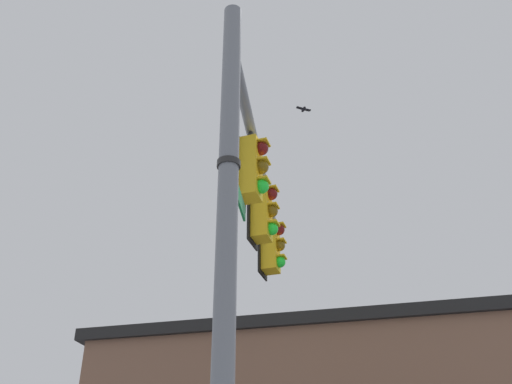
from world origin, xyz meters
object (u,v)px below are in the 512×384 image
Objects in this scene: traffic_light_mid_inner at (263,212)px; traffic_light_mid_outer at (272,246)px; bird_flying at (304,109)px; traffic_light_nearest_pole at (251,169)px; street_name_sign at (234,181)px.

traffic_light_mid_inner and traffic_light_mid_outer have the same top height.
traffic_light_nearest_pole is at bearing -1.96° from bird_flying.
bird_flying is at bearing 138.07° from traffic_light_mid_outer.
bird_flying is at bearing 169.94° from traffic_light_mid_inner.
traffic_light_mid_outer reaches higher than street_name_sign.
street_name_sign is (2.85, 0.49, -1.08)m from traffic_light_mid_inner.
traffic_light_nearest_pole is 1.00× the size of traffic_light_mid_inner.
traffic_light_nearest_pole is at bearing 10.20° from traffic_light_mid_inner.
bird_flying reaches higher than street_name_sign.
street_name_sign is at bearing 9.92° from traffic_light_mid_outer.
traffic_light_nearest_pole is 0.92× the size of street_name_sign.
traffic_light_nearest_pole is 5.26m from bird_flying.
traffic_light_mid_inner is at bearing -170.22° from street_name_sign.
traffic_light_nearest_pole and traffic_light_mid_outer have the same top height.
traffic_light_mid_outer is 3.94m from bird_flying.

